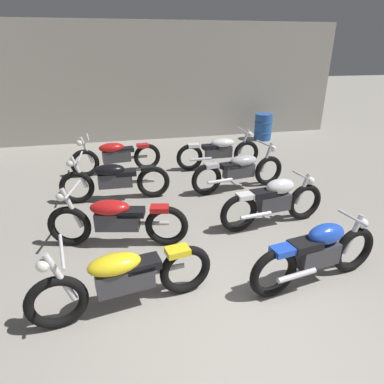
# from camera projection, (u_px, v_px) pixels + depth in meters

# --- Properties ---
(ground_plane) EXTENTS (60.00, 60.00, 0.00)m
(ground_plane) POSITION_uv_depth(u_px,v_px,m) (252.00, 346.00, 3.50)
(ground_plane) COLOR gray
(back_wall) EXTENTS (12.50, 0.24, 3.60)m
(back_wall) POSITION_uv_depth(u_px,v_px,m) (151.00, 83.00, 10.65)
(back_wall) COLOR #9E998E
(back_wall) RESTS_ON ground
(motorcycle_left_row_0) EXTENTS (2.16, 0.74, 0.97)m
(motorcycle_left_row_0) POSITION_uv_depth(u_px,v_px,m) (124.00, 277.00, 3.84)
(motorcycle_left_row_0) COLOR black
(motorcycle_left_row_0) RESTS_ON ground
(motorcycle_left_row_1) EXTENTS (2.14, 0.76, 0.97)m
(motorcycle_left_row_1) POSITION_uv_depth(u_px,v_px,m) (117.00, 219.00, 5.12)
(motorcycle_left_row_1) COLOR black
(motorcycle_left_row_1) RESTS_ON ground
(motorcycle_left_row_2) EXTENTS (2.17, 0.68, 0.97)m
(motorcycle_left_row_2) POSITION_uv_depth(u_px,v_px,m) (115.00, 179.00, 6.66)
(motorcycle_left_row_2) COLOR black
(motorcycle_left_row_2) RESTS_ON ground
(motorcycle_left_row_3) EXTENTS (2.17, 0.68, 0.97)m
(motorcycle_left_row_3) POSITION_uv_depth(u_px,v_px,m) (116.00, 155.00, 8.10)
(motorcycle_left_row_3) COLOR black
(motorcycle_left_row_3) RESTS_ON ground
(motorcycle_right_row_0) EXTENTS (1.96, 0.61, 0.88)m
(motorcycle_right_row_0) POSITION_uv_depth(u_px,v_px,m) (318.00, 253.00, 4.28)
(motorcycle_right_row_0) COLOR black
(motorcycle_right_row_0) RESTS_ON ground
(motorcycle_right_row_1) EXTENTS (1.97, 0.54, 0.88)m
(motorcycle_right_row_1) POSITION_uv_depth(u_px,v_px,m) (274.00, 201.00, 5.71)
(motorcycle_right_row_1) COLOR black
(motorcycle_right_row_1) RESTS_ON ground
(motorcycle_right_row_2) EXTENTS (2.16, 0.71, 0.97)m
(motorcycle_right_row_2) POSITION_uv_depth(u_px,v_px,m) (239.00, 170.00, 7.15)
(motorcycle_right_row_2) COLOR black
(motorcycle_right_row_2) RESTS_ON ground
(motorcycle_right_row_3) EXTENTS (2.17, 0.68, 0.97)m
(motorcycle_right_row_3) POSITION_uv_depth(u_px,v_px,m) (219.00, 151.00, 8.44)
(motorcycle_right_row_3) COLOR black
(motorcycle_right_row_3) RESTS_ON ground
(oil_drum) EXTENTS (0.59, 0.59, 0.85)m
(oil_drum) POSITION_uv_depth(u_px,v_px,m) (263.00, 127.00, 11.07)
(oil_drum) COLOR #23519E
(oil_drum) RESTS_ON ground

